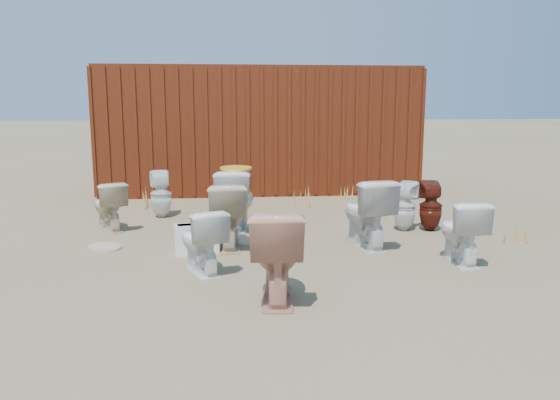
{
  "coord_description": "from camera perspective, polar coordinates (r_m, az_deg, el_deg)",
  "views": [
    {
      "loc": [
        -0.63,
        -5.96,
        1.73
      ],
      "look_at": [
        0.0,
        0.6,
        0.55
      ],
      "focal_mm": 35.0,
      "sensor_mm": 36.0,
      "label": 1
    }
  ],
  "objects": [
    {
      "name": "ground",
      "position": [
        6.24,
        0.53,
        -5.95
      ],
      "size": [
        100.0,
        100.0,
        0.0
      ],
      "primitive_type": "plane",
      "color": "brown",
      "rests_on": "ground"
    },
    {
      "name": "shipping_container",
      "position": [
        11.19,
        -2.29,
        7.42
      ],
      "size": [
        6.0,
        2.4,
        2.4
      ],
      "primitive_type": "cube",
      "color": "#4B1B0C",
      "rests_on": "ground"
    },
    {
      "name": "toilet_front_a",
      "position": [
        5.64,
        -8.24,
        -4.25
      ],
      "size": [
        0.61,
        0.76,
        0.67
      ],
      "primitive_type": "imported",
      "rotation": [
        0.0,
        0.0,
        3.55
      ],
      "color": "white",
      "rests_on": "ground"
    },
    {
      "name": "toilet_front_pink",
      "position": [
        4.8,
        -0.39,
        -5.7
      ],
      "size": [
        0.53,
        0.86,
        0.84
      ],
      "primitive_type": "imported",
      "rotation": [
        0.0,
        0.0,
        3.06
      ],
      "color": "#E09981",
      "rests_on": "ground"
    },
    {
      "name": "toilet_front_c",
      "position": [
        6.63,
        8.97,
        -1.33
      ],
      "size": [
        0.61,
        0.9,
        0.85
      ],
      "primitive_type": "imported",
      "rotation": [
        0.0,
        0.0,
        3.32
      ],
      "color": "silver",
      "rests_on": "ground"
    },
    {
      "name": "toilet_front_maroon",
      "position": [
        7.7,
        15.47,
        -0.63
      ],
      "size": [
        0.33,
        0.34,
        0.68
      ],
      "primitive_type": "imported",
      "rotation": [
        0.0,
        0.0,
        3.05
      ],
      "color": "#56190E",
      "rests_on": "ground"
    },
    {
      "name": "toilet_front_e",
      "position": [
        6.23,
        18.39,
        -3.14
      ],
      "size": [
        0.4,
        0.7,
        0.71
      ],
      "primitive_type": "imported",
      "rotation": [
        0.0,
        0.0,
        3.13
      ],
      "color": "white",
      "rests_on": "ground"
    },
    {
      "name": "toilet_back_a",
      "position": [
        8.49,
        -12.33,
        0.6
      ],
      "size": [
        0.38,
        0.39,
        0.71
      ],
      "primitive_type": "imported",
      "rotation": [
        0.0,
        0.0,
        3.35
      ],
      "color": "white",
      "rests_on": "ground"
    },
    {
      "name": "toilet_back_beige_left",
      "position": [
        7.82,
        -17.49,
        -0.59
      ],
      "size": [
        0.65,
        0.76,
        0.68
      ],
      "primitive_type": "imported",
      "rotation": [
        0.0,
        0.0,
        3.63
      ],
      "color": "beige",
      "rests_on": "ground"
    },
    {
      "name": "toilet_back_beige_right",
      "position": [
        6.56,
        -5.44,
        -1.58
      ],
      "size": [
        0.46,
        0.79,
        0.8
      ],
      "primitive_type": "imported",
      "rotation": [
        0.0,
        0.0,
        3.13
      ],
      "color": "beige",
      "rests_on": "ground"
    },
    {
      "name": "toilet_back_yellowlid",
      "position": [
        7.45,
        -4.58,
        0.01
      ],
      "size": [
        0.62,
        0.9,
        0.85
      ],
      "primitive_type": "imported",
      "rotation": [
        0.0,
        0.0,
        2.96
      ],
      "color": "white",
      "rests_on": "ground"
    },
    {
      "name": "toilet_back_e",
      "position": [
        7.63,
        12.89,
        -0.64
      ],
      "size": [
        0.43,
        0.43,
        0.67
      ],
      "primitive_type": "imported",
      "rotation": [
        0.0,
        0.0,
        2.4
      ],
      "color": "white",
      "rests_on": "ground"
    },
    {
      "name": "yellow_lid",
      "position": [
        7.39,
        -4.62,
        3.33
      ],
      "size": [
        0.43,
        0.54,
        0.02
      ],
      "primitive_type": "ellipsoid",
      "color": "gold",
      "rests_on": "toilet_back_yellowlid"
    },
    {
      "name": "loose_tank",
      "position": [
        6.4,
        -8.72,
        -4.03
      ],
      "size": [
        0.53,
        0.28,
        0.35
      ],
      "primitive_type": "cube",
      "rotation": [
        0.0,
        0.0,
        0.16
      ],
      "color": "white",
      "rests_on": "ground"
    },
    {
      "name": "loose_lid_near",
      "position": [
        6.95,
        -4.03,
        -4.19
      ],
      "size": [
        0.5,
        0.58,
        0.02
      ],
      "primitive_type": "ellipsoid",
      "rotation": [
        0.0,
        0.0,
        0.27
      ],
      "color": "tan",
      "rests_on": "ground"
    },
    {
      "name": "loose_lid_far",
      "position": [
        6.93,
        -17.84,
        -4.7
      ],
      "size": [
        0.58,
        0.59,
        0.02
      ],
      "primitive_type": "ellipsoid",
      "rotation": [
        0.0,
        0.0,
        0.71
      ],
      "color": "tan",
      "rests_on": "ground"
    },
    {
      "name": "weed_clump_a",
      "position": [
        9.22,
        -13.13,
        0.05
      ],
      "size": [
        0.36,
        0.36,
        0.31
      ],
      "primitive_type": "cone",
      "color": "#B28747",
      "rests_on": "ground"
    },
    {
      "name": "weed_clump_b",
      "position": [
        9.13,
        2.3,
        0.23
      ],
      "size": [
        0.32,
        0.32,
        0.32
      ],
      "primitive_type": "cone",
      "color": "#B28747",
      "rests_on": "ground"
    },
    {
      "name": "weed_clump_c",
      "position": [
        9.5,
        9.58,
        0.52
      ],
      "size": [
        0.36,
        0.36,
        0.33
      ],
      "primitive_type": "cone",
      "color": "#B28747",
      "rests_on": "ground"
    },
    {
      "name": "weed_clump_d",
      "position": [
        9.6,
        -5.86,
        0.46
      ],
      "size": [
        0.3,
        0.3,
        0.25
      ],
      "primitive_type": "cone",
      "color": "#B28747",
      "rests_on": "ground"
    },
    {
      "name": "weed_clump_e",
      "position": [
        9.83,
        7.17,
        0.75
      ],
      "size": [
        0.34,
        0.34,
        0.28
      ],
      "primitive_type": "cone",
      "color": "#B28747",
      "rests_on": "ground"
    },
    {
      "name": "weed_clump_f",
      "position": [
        7.41,
        23.27,
        -3.3
      ],
      "size": [
        0.28,
        0.28,
        0.23
      ],
      "primitive_type": "cone",
      "color": "#B28747",
      "rests_on": "ground"
    }
  ]
}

